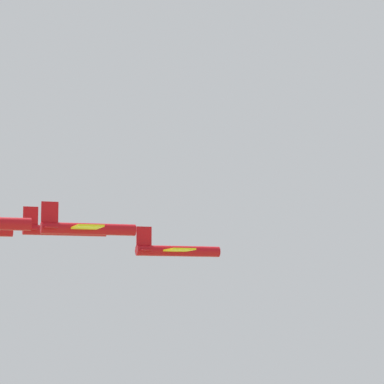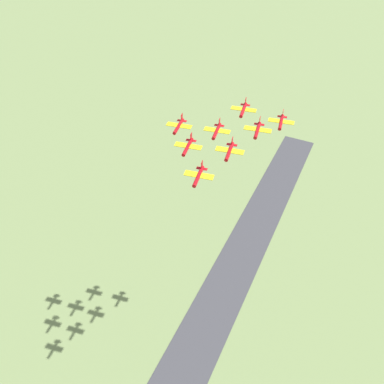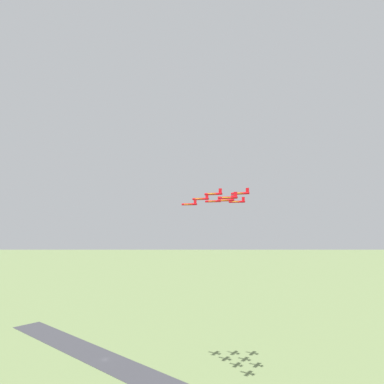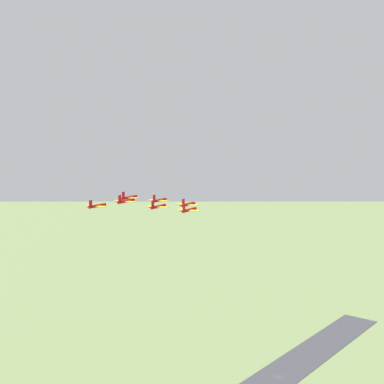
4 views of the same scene
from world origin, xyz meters
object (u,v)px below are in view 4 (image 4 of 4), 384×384
object	(u,v)px
jet_2	(188,204)
jet_6	(97,206)
jet_4	(158,207)
jet_3	(129,197)
jet_0	(187,204)
jet_7	(126,201)
jet_1	(159,200)
jet_5	(189,210)

from	to	relation	value
jet_2	jet_6	distance (m)	33.40
jet_2	jet_6	size ratio (longest dim) A/B	1.00
jet_4	jet_6	distance (m)	21.94
jet_3	jet_4	bearing A→B (deg)	0.00
jet_0	jet_7	bearing A→B (deg)	-101.09
jet_1	jet_7	world-z (taller)	jet_7
jet_4	jet_1	bearing A→B (deg)	120.47
jet_2	jet_6	xyz separation A→B (m)	(-2.42, 33.31, 0.41)
jet_4	jet_7	world-z (taller)	jet_7
jet_1	jet_3	world-z (taller)	jet_3
jet_2	jet_4	bearing A→B (deg)	-120.47
jet_6	jet_1	bearing A→B (deg)	59.53
jet_3	jet_6	bearing A→B (deg)	-120.47
jet_2	jet_5	world-z (taller)	jet_2
jet_0	jet_2	distance (m)	12.64
jet_1	jet_3	distance (m)	12.68
jet_1	jet_7	size ratio (longest dim) A/B	1.00
jet_0	jet_1	size ratio (longest dim) A/B	1.00
jet_0	jet_7	xyz separation A→B (m)	(-22.42, 24.30, 4.46)
jet_3	jet_4	distance (m)	12.98
jet_2	jet_4	size ratio (longest dim) A/B	1.00
jet_3	jet_4	world-z (taller)	jet_3
jet_1	jet_7	distance (m)	21.73
jet_0	jet_6	world-z (taller)	jet_6
jet_4	jet_6	bearing A→B (deg)	-150.46
jet_5	jet_1	bearing A→B (deg)	150.46
jet_3	jet_5	world-z (taller)	jet_3
jet_6	jet_5	bearing A→B (deg)	18.78
jet_5	jet_7	bearing A→B (deg)	-150.46
jet_7	jet_1	bearing A→B (deg)	90.00
jet_0	jet_4	world-z (taller)	jet_4
jet_3	jet_7	distance (m)	12.55
jet_1	jet_4	distance (m)	12.57
jet_5	jet_6	distance (m)	33.60
jet_0	jet_6	distance (m)	37.69
jet_3	jet_6	xyz separation A→B (m)	(-4.97, 11.52, -2.25)
jet_2	jet_3	world-z (taller)	jet_3
jet_6	jet_4	bearing A→B (deg)	29.54
jet_0	jet_3	xyz separation A→B (m)	(-9.94, 23.04, 4.22)
jet_0	jet_2	world-z (taller)	jet_2
jet_4	jet_7	xyz separation A→B (m)	(-4.97, 11.52, 2.79)
jet_6	jet_7	size ratio (longest dim) A/B	1.00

